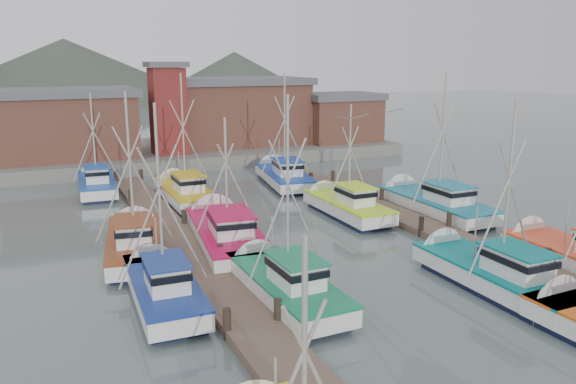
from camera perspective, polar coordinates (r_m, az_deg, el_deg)
name	(u,v)px	position (r m, az deg, el deg)	size (l,w,h in m)	color
ground	(382,284)	(26.06, 9.50, -9.23)	(260.00, 260.00, 0.00)	#4E5E5D
dock_left	(206,274)	(26.62, -8.29, -8.20)	(2.30, 46.00, 1.50)	brown
dock_right	(446,236)	(33.06, 15.73, -4.28)	(2.30, 46.00, 1.50)	brown
quay	(181,152)	(59.20, -10.85, 3.99)	(44.00, 16.00, 1.20)	slate
shed_left	(65,123)	(55.18, -21.72, 6.55)	(12.72, 8.48, 6.20)	brown
shed_center	(235,110)	(60.38, -5.43, 8.26)	(14.84, 9.54, 6.90)	brown
shed_right	(339,117)	(62.27, 5.21, 7.62)	(8.48, 6.36, 5.20)	brown
lookout_tower	(168,108)	(54.29, -12.11, 8.38)	(3.60, 3.60, 8.50)	maroon
distant_hills	(35,104)	(142.77, -24.34, 8.12)	(175.00, 140.00, 42.00)	#455143
boat_4	(281,282)	(24.13, -0.70, -9.17)	(3.66, 8.37, 9.28)	#101837
boat_5	(488,272)	(26.78, 19.69, -7.67)	(3.67, 9.05, 9.12)	#101837
boat_6	(162,286)	(24.38, -12.70, -9.26)	(3.58, 7.98, 8.91)	#101837
boat_8	(225,232)	(31.13, -6.43, -4.04)	(4.35, 10.34, 7.95)	#101837
boat_9	(343,205)	(36.76, 5.66, -1.32)	(3.20, 8.39, 7.92)	#101837
boat_10	(135,241)	(30.42, -15.28, -4.84)	(4.02, 9.07, 9.16)	#101837
boat_11	(431,202)	(38.44, 14.29, -1.01)	(4.10, 9.73, 10.04)	#101837
boat_12	(183,192)	(40.95, -10.59, 0.04)	(3.90, 9.00, 9.81)	#101837
boat_13	(282,175)	(45.91, -0.58, 1.69)	(4.36, 9.76, 9.73)	#101837
boat_14	(97,183)	(45.47, -18.84, 0.85)	(3.39, 8.52, 8.25)	#101837
gull_near	(351,117)	(21.85, 6.47, 7.54)	(1.55, 0.64, 0.24)	gray
gull_far	(390,111)	(31.00, 10.32, 8.09)	(1.52, 0.66, 0.24)	gray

